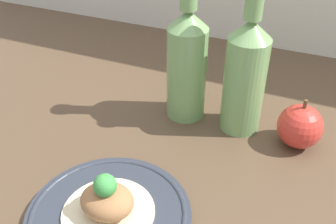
# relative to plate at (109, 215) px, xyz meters

# --- Properties ---
(ground_plane) EXTENTS (1.80, 1.10, 0.04)m
(ground_plane) POSITION_rel_plate_xyz_m (0.07, 0.15, -0.03)
(ground_plane) COLOR brown
(plate) EXTENTS (0.24, 0.24, 0.02)m
(plate) POSITION_rel_plate_xyz_m (0.00, 0.00, 0.00)
(plate) COLOR #2D333D
(plate) RESTS_ON ground_plane
(plated_food) EXTENTS (0.14, 0.14, 0.07)m
(plated_food) POSITION_rel_plate_xyz_m (0.00, -0.00, 0.03)
(plated_food) COLOR beige
(plated_food) RESTS_ON plate
(cider_bottle_left) EXTENTS (0.08, 0.08, 0.30)m
(cider_bottle_left) POSITION_rel_plate_xyz_m (0.01, 0.30, 0.11)
(cider_bottle_left) COLOR #729E5B
(cider_bottle_left) RESTS_ON ground_plane
(cider_bottle_right) EXTENTS (0.08, 0.08, 0.30)m
(cider_bottle_right) POSITION_rel_plate_xyz_m (0.12, 0.30, 0.11)
(cider_bottle_right) COLOR #729E5B
(cider_bottle_right) RESTS_ON ground_plane
(apple) EXTENTS (0.08, 0.08, 0.10)m
(apple) POSITION_rel_plate_xyz_m (0.23, 0.28, 0.03)
(apple) COLOR red
(apple) RESTS_ON ground_plane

